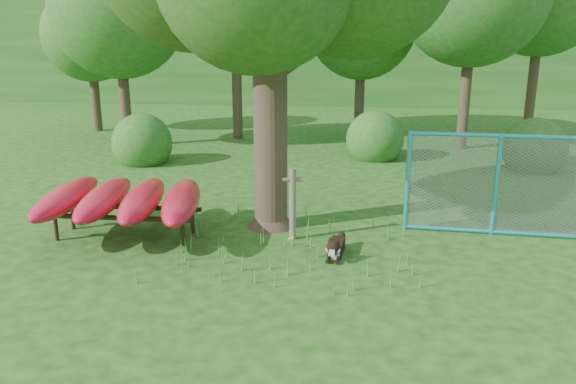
# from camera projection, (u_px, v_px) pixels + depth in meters

# --- Properties ---
(ground) EXTENTS (80.00, 80.00, 0.00)m
(ground) POSITION_uv_depth(u_px,v_px,m) (267.00, 269.00, 9.34)
(ground) COLOR #15470E
(ground) RESTS_ON ground
(wooden_post) EXTENTS (0.38, 0.17, 1.38)m
(wooden_post) POSITION_uv_depth(u_px,v_px,m) (293.00, 202.00, 10.51)
(wooden_post) COLOR brown
(wooden_post) RESTS_ON ground
(kayak_rack) EXTENTS (3.31, 2.93, 0.98)m
(kayak_rack) POSITION_uv_depth(u_px,v_px,m) (123.00, 199.00, 10.62)
(kayak_rack) COLOR black
(kayak_rack) RESTS_ON ground
(husky_dog) EXTENTS (0.33, 1.03, 0.46)m
(husky_dog) POSITION_uv_depth(u_px,v_px,m) (335.00, 248.00, 9.82)
(husky_dog) COLOR black
(husky_dog) RESTS_ON ground
(fence_section) EXTENTS (3.40, 0.31, 3.31)m
(fence_section) POSITION_uv_depth(u_px,v_px,m) (496.00, 185.00, 10.68)
(fence_section) COLOR #29A2C0
(fence_section) RESTS_ON ground
(wildflower_clump) EXTENTS (0.10, 0.09, 0.22)m
(wildflower_clump) POSITION_uv_depth(u_px,v_px,m) (291.00, 239.00, 10.18)
(wildflower_clump) COLOR #499831
(wildflower_clump) RESTS_ON ground
(bg_tree_a) EXTENTS (4.40, 4.40, 6.70)m
(bg_tree_a) POSITION_uv_depth(u_px,v_px,m) (118.00, 12.00, 18.44)
(bg_tree_a) COLOR #372A1E
(bg_tree_a) RESTS_ON ground
(bg_tree_c) EXTENTS (4.00, 4.00, 6.12)m
(bg_tree_c) POSITION_uv_depth(u_px,v_px,m) (362.00, 25.00, 20.48)
(bg_tree_c) COLOR #372A1E
(bg_tree_c) RESTS_ON ground
(bg_tree_f) EXTENTS (3.60, 3.60, 5.55)m
(bg_tree_f) POSITION_uv_depth(u_px,v_px,m) (90.00, 35.00, 21.80)
(bg_tree_f) COLOR #372A1E
(bg_tree_f) RESTS_ON ground
(shrub_left) EXTENTS (1.80, 1.80, 1.80)m
(shrub_left) POSITION_uv_depth(u_px,v_px,m) (144.00, 163.00, 17.09)
(shrub_left) COLOR #225A1D
(shrub_left) RESTS_ON ground
(shrub_right) EXTENTS (1.80, 1.80, 1.80)m
(shrub_right) POSITION_uv_depth(u_px,v_px,m) (532.00, 169.00, 16.24)
(shrub_right) COLOR #225A1D
(shrub_right) RESTS_ON ground
(shrub_mid) EXTENTS (1.80, 1.80, 1.80)m
(shrub_mid) POSITION_uv_depth(u_px,v_px,m) (374.00, 158.00, 17.71)
(shrub_mid) COLOR #225A1D
(shrub_mid) RESTS_ON ground
(wooded_hillside) EXTENTS (80.00, 12.00, 6.00)m
(wooded_hillside) POSITION_uv_depth(u_px,v_px,m) (336.00, 47.00, 35.29)
(wooded_hillside) COLOR #225A1D
(wooded_hillside) RESTS_ON ground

